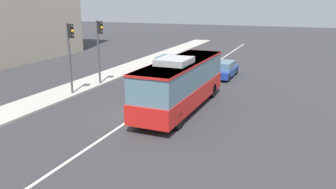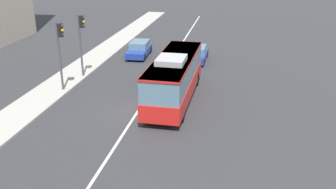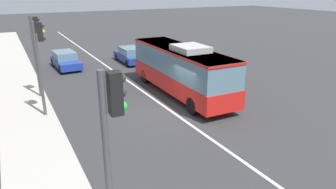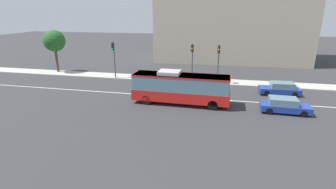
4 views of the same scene
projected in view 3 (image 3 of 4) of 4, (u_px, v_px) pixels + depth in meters
name	position (u px, v px, depth m)	size (l,w,h in m)	color
ground_plane	(173.00, 112.00, 17.57)	(160.00, 160.00, 0.00)	#333335
sidewalk_kerb	(34.00, 140.00, 14.24)	(80.00, 2.81, 0.14)	#B2ADA3
lane_centre_line	(173.00, 112.00, 17.57)	(76.00, 0.16, 0.01)	silver
transit_bus	(181.00, 68.00, 20.04)	(10.05, 2.70, 3.46)	red
sedan_blue	(65.00, 60.00, 26.98)	(4.57, 1.98, 1.46)	#1E3899
sedan_blue_ahead	(130.00, 55.00, 28.99)	(4.53, 1.88, 1.46)	#1E3899
traffic_light_near_corner	(112.00, 140.00, 6.84)	(0.33, 0.62, 5.20)	#47474C
traffic_light_mid_block	(40.00, 53.00, 15.83)	(0.33, 0.62, 5.20)	#47474C
traffic_light_far_corner	(36.00, 43.00, 18.74)	(0.33, 0.62, 5.20)	#47474C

